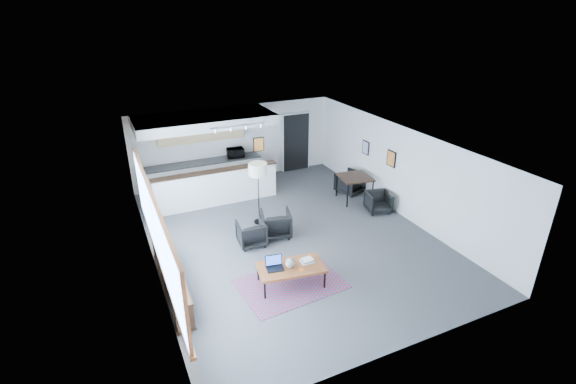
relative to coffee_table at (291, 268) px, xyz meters
name	(u,v)px	position (x,y,z in m)	size (l,w,h in m)	color
room	(290,192)	(0.88, 1.93, 0.86)	(7.02, 9.02, 2.62)	#474749
window	(156,230)	(-2.59, 1.03, 1.02)	(0.10, 5.95, 1.66)	#8CBFFF
console	(171,278)	(-2.42, 0.88, -0.11)	(0.35, 3.00, 0.80)	black
kitchenette	(207,153)	(-0.32, 5.64, 0.94)	(4.20, 1.96, 2.60)	white
doorway	(296,142)	(3.18, 6.35, 0.64)	(1.10, 0.12, 2.15)	black
track_light	(238,127)	(0.29, 4.13, 2.09)	(1.60, 0.07, 0.15)	silver
wall_art_lower	(391,159)	(4.35, 2.33, 1.11)	(0.03, 0.38, 0.48)	black
wall_art_upper	(366,148)	(4.35, 3.63, 1.06)	(0.03, 0.34, 0.44)	black
kilim_rug	(291,284)	(0.00, 0.00, -0.43)	(2.36, 1.70, 0.01)	#5B314A
coffee_table	(291,268)	(0.00, 0.00, 0.00)	(1.55, 0.99, 0.47)	brown
laptop	(274,264)	(-0.34, 0.12, 0.11)	(0.42, 0.36, 0.27)	black
ceramic_pot	(290,263)	(-0.03, -0.03, 0.15)	(0.22, 0.22, 0.22)	gray
book_stack	(307,260)	(0.40, 0.00, 0.08)	(0.29, 0.24, 0.09)	silver
coaster	(301,270)	(0.14, -0.21, 0.04)	(0.12, 0.12, 0.01)	#E5590C
armchair_left	(251,232)	(-0.20, 1.96, -0.08)	(0.69, 0.64, 0.71)	black
armchair_right	(276,222)	(0.56, 2.12, -0.05)	(0.76, 0.71, 0.78)	black
floor_lamp	(258,172)	(0.42, 3.00, 1.11)	(0.68, 0.68, 1.78)	black
dining_table	(355,179)	(3.68, 3.14, 0.29)	(1.06, 1.06, 0.79)	black
dining_chair_near	(378,203)	(3.88, 2.13, -0.15)	(0.57, 0.53, 0.58)	black
dining_chair_far	(350,183)	(3.88, 3.70, -0.10)	(0.64, 0.60, 0.66)	black
microwave	(235,152)	(0.77, 6.08, 0.68)	(0.55, 0.31, 0.37)	black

